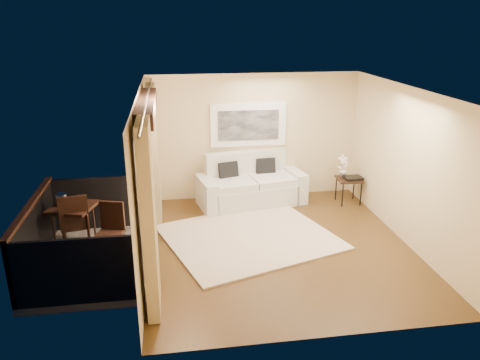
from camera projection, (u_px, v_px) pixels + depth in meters
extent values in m
plane|color=#513718|center=(279.00, 246.00, 8.19)|extent=(5.00, 5.00, 0.00)
plane|color=white|center=(284.00, 91.00, 7.30)|extent=(5.00, 5.00, 0.00)
plane|color=beige|center=(254.00, 137.00, 10.08)|extent=(4.50, 0.00, 4.50)
plane|color=beige|center=(331.00, 241.00, 5.41)|extent=(4.50, 0.00, 4.50)
plane|color=beige|center=(408.00, 167.00, 8.07)|extent=(0.00, 5.00, 5.00)
plane|color=beige|center=(147.00, 149.00, 9.15)|extent=(0.00, 2.70, 2.70)
plane|color=beige|center=(136.00, 229.00, 5.70)|extent=(0.00, 2.70, 2.70)
plane|color=beige|center=(138.00, 105.00, 7.03)|extent=(0.00, 2.40, 2.40)
cube|color=black|center=(146.00, 106.00, 7.06)|extent=(0.28, 2.40, 0.22)
cube|color=#605B56|center=(94.00, 262.00, 7.77)|extent=(1.80, 2.60, 0.12)
cube|color=black|center=(35.00, 235.00, 7.46)|extent=(0.06, 2.60, 1.00)
cube|color=black|center=(100.00, 203.00, 8.77)|extent=(1.80, 0.06, 1.00)
cube|color=black|center=(76.00, 272.00, 6.40)|extent=(1.80, 0.06, 1.00)
cube|color=black|center=(30.00, 205.00, 7.29)|extent=(0.10, 2.60, 0.06)
cube|color=tan|center=(154.00, 154.00, 8.90)|extent=(0.16, 0.75, 2.62)
cube|color=tan|center=(149.00, 221.00, 6.01)|extent=(0.16, 0.75, 2.62)
cylinder|color=#4C473F|center=(147.00, 99.00, 7.02)|extent=(0.04, 4.80, 0.04)
cube|color=white|center=(248.00, 125.00, 9.94)|extent=(1.62, 0.05, 0.92)
cube|color=black|center=(249.00, 125.00, 9.91)|extent=(1.30, 0.02, 0.64)
cube|color=beige|center=(249.00, 237.00, 8.49)|extent=(3.46, 3.23, 0.04)
cube|color=silver|center=(251.00, 194.00, 9.99)|extent=(1.95, 1.27, 0.45)
cube|color=silver|center=(246.00, 170.00, 10.18)|extent=(1.81, 0.57, 0.87)
cube|color=silver|center=(207.00, 195.00, 9.64)|extent=(0.43, 0.98, 0.66)
cube|color=silver|center=(293.00, 184.00, 10.26)|extent=(0.43, 0.98, 0.66)
cube|color=silver|center=(233.00, 183.00, 9.72)|extent=(0.99, 0.99, 0.15)
cube|color=silver|center=(271.00, 179.00, 9.99)|extent=(0.99, 0.99, 0.15)
cube|color=black|center=(228.00, 172.00, 9.88)|extent=(0.46, 0.30, 0.43)
cube|color=black|center=(266.00, 168.00, 10.14)|extent=(0.44, 0.22, 0.43)
cube|color=black|center=(349.00, 179.00, 9.93)|extent=(0.54, 0.54, 0.04)
cylinder|color=black|center=(343.00, 195.00, 9.81)|extent=(0.03, 0.03, 0.51)
cylinder|color=black|center=(361.00, 194.00, 9.86)|extent=(0.03, 0.03, 0.51)
cylinder|color=black|center=(336.00, 189.00, 10.18)|extent=(0.03, 0.03, 0.51)
cylinder|color=black|center=(354.00, 188.00, 10.24)|extent=(0.03, 0.03, 0.51)
cube|color=black|center=(353.00, 178.00, 9.88)|extent=(0.40, 0.31, 0.05)
imported|color=white|center=(343.00, 166.00, 9.95)|extent=(0.29, 0.22, 0.49)
cube|color=black|center=(72.00, 207.00, 7.85)|extent=(0.84, 0.84, 0.05)
cylinder|color=black|center=(55.00, 237.00, 7.69)|extent=(0.04, 0.04, 0.74)
cylinder|color=black|center=(89.00, 235.00, 7.77)|extent=(0.04, 0.04, 0.74)
cylinder|color=black|center=(62.00, 223.00, 8.20)|extent=(0.04, 0.04, 0.74)
cylinder|color=black|center=(94.00, 221.00, 8.28)|extent=(0.04, 0.04, 0.74)
cube|color=black|center=(75.00, 224.00, 7.89)|extent=(0.54, 0.54, 0.05)
cube|color=black|center=(74.00, 214.00, 7.61)|extent=(0.46, 0.14, 0.60)
cylinder|color=black|center=(88.00, 232.00, 8.20)|extent=(0.03, 0.03, 0.47)
cylinder|color=black|center=(65.00, 235.00, 8.08)|extent=(0.03, 0.03, 0.47)
cylinder|color=black|center=(89.00, 241.00, 7.87)|extent=(0.03, 0.03, 0.47)
cylinder|color=black|center=(66.00, 244.00, 7.74)|extent=(0.03, 0.03, 0.47)
cube|color=black|center=(109.00, 235.00, 7.61)|extent=(0.51, 0.51, 0.05)
cube|color=black|center=(112.00, 216.00, 7.71)|extent=(0.41, 0.16, 0.54)
cylinder|color=black|center=(97.00, 252.00, 7.56)|extent=(0.03, 0.03, 0.42)
cylinder|color=black|center=(116.00, 253.00, 7.51)|extent=(0.03, 0.03, 0.42)
cylinder|color=black|center=(105.00, 242.00, 7.87)|extent=(0.03, 0.03, 0.42)
cylinder|color=black|center=(124.00, 243.00, 7.82)|extent=(0.03, 0.03, 0.42)
cylinder|color=silver|center=(62.00, 200.00, 7.85)|extent=(0.18, 0.18, 0.20)
cylinder|color=red|center=(78.00, 201.00, 7.96)|extent=(0.06, 0.06, 0.07)
cylinder|color=white|center=(68.00, 206.00, 7.62)|extent=(0.04, 0.04, 0.18)
cylinder|color=silver|center=(78.00, 204.00, 7.77)|extent=(0.06, 0.06, 0.12)
cylinder|color=white|center=(83.00, 202.00, 7.84)|extent=(0.06, 0.06, 0.12)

